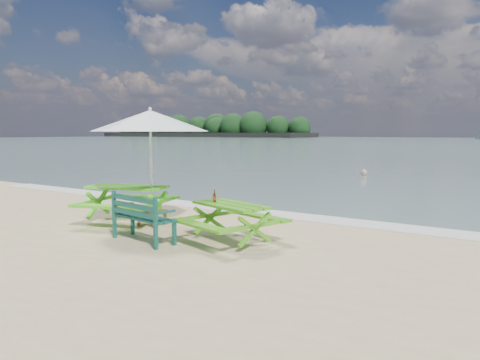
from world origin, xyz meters
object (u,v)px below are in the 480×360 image
Objects in this scene: side_table at (152,218)px; beer_bottle at (214,198)px; picnic_table_left at (128,205)px; swimmer at (364,187)px; park_bench at (144,227)px; picnic_table_right at (231,224)px; patio_umbrella at (150,121)px.

beer_bottle is at bearing -10.04° from side_table.
picnic_table_left is 13.65m from swimmer.
picnic_table_left is 2.03m from park_bench.
patio_umbrella is (-2.38, 0.35, 1.95)m from picnic_table_right.
picnic_table_right reaches higher than side_table.
picnic_table_left is at bearing -175.91° from patio_umbrella.
park_bench is at bearing -141.24° from beer_bottle.
side_table is at bearing -90.42° from swimmer.
side_table is 2.13m from beer_bottle.
picnic_table_right is at bearing -80.68° from swimmer.
beer_bottle is (2.00, -0.35, 0.64)m from side_table.
picnic_table_left is 1.47× the size of swimmer.
side_table is at bearing 169.96° from beer_bottle.
patio_umbrella is 11.55× the size of beer_bottle.
side_table is at bearing 0.00° from patio_umbrella.
patio_umbrella reaches higher than beer_bottle.
side_table is at bearing 171.68° from picnic_table_right.
patio_umbrella is at bearing 4.09° from picnic_table_left.
swimmer is (-2.28, 13.89, -0.83)m from picnic_table_right.
park_bench reaches higher than swimmer.
picnic_table_right is 3.68× the size of side_table.
picnic_table_right is at bearing -8.32° from side_table.
beer_bottle is (2.72, -0.30, 0.41)m from picnic_table_left.
patio_umbrella is 1.72× the size of swimmer.
patio_umbrella is (-0.96, 1.19, 2.03)m from park_bench.
swimmer is at bearing 93.33° from park_bench.
beer_bottle is at bearing -178.97° from picnic_table_right.
beer_bottle is at bearing -82.21° from swimmer.
patio_umbrella reaches higher than side_table.
picnic_table_left is at bearing 173.64° from beer_bottle.
swimmer is at bearing 97.79° from beer_bottle.
beer_bottle is (2.00, -0.35, -1.48)m from patio_umbrella.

